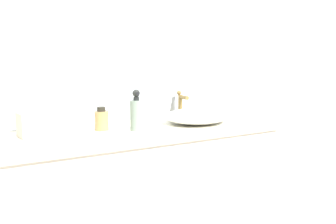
% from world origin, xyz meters
% --- Properties ---
extents(bathroom_wall_rear, '(6.00, 0.06, 2.60)m').
position_xyz_m(bathroom_wall_rear, '(0.00, 0.73, 1.30)').
color(bathroom_wall_rear, silver).
rests_on(bathroom_wall_rear, ground).
extents(vanity_counter, '(1.67, 0.51, 0.85)m').
position_xyz_m(vanity_counter, '(-0.10, 0.44, 0.43)').
color(vanity_counter, white).
rests_on(vanity_counter, ground).
extents(wall_mirror_panel, '(1.54, 0.01, 0.97)m').
position_xyz_m(wall_mirror_panel, '(-0.10, 0.69, 1.34)').
color(wall_mirror_panel, '#B2BCC6').
rests_on(wall_mirror_panel, vanity_counter).
extents(sink_basin, '(0.39, 0.34, 0.08)m').
position_xyz_m(sink_basin, '(0.29, 0.42, 0.90)').
color(sink_basin, white).
rests_on(sink_basin, vanity_counter).
extents(faucet, '(0.03, 0.12, 0.17)m').
position_xyz_m(faucet, '(0.29, 0.61, 0.96)').
color(faucet, olive).
rests_on(faucet, vanity_counter).
extents(soap_dispenser, '(0.07, 0.07, 0.22)m').
position_xyz_m(soap_dispenser, '(-0.10, 0.40, 0.95)').
color(soap_dispenser, gray).
rests_on(soap_dispenser, vanity_counter).
extents(lotion_bottle, '(0.07, 0.07, 0.12)m').
position_xyz_m(lotion_bottle, '(-0.26, 0.49, 0.91)').
color(lotion_bottle, tan).
rests_on(lotion_bottle, vanity_counter).
extents(tissue_box, '(0.15, 0.15, 0.16)m').
position_xyz_m(tissue_box, '(-0.59, 0.50, 0.92)').
color(tissue_box, beige).
rests_on(tissue_box, vanity_counter).
extents(candle_jar, '(0.05, 0.05, 0.03)m').
position_xyz_m(candle_jar, '(-0.43, 0.44, 0.87)').
color(candle_jar, beige).
rests_on(candle_jar, vanity_counter).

